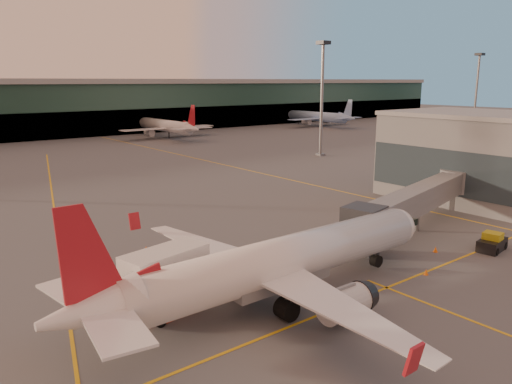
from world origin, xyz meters
TOP-DOWN VIEW (x-y plane):
  - ground at (0.00, 0.00)m, footprint 600.00×600.00m
  - taxi_markings at (-7.32, 44.49)m, footprint 100.12×173.00m
  - gate_building at (41.93, 17.93)m, footprint 18.40×22.40m
  - mast_east_near at (55.00, 62.00)m, footprint 2.40×2.40m
  - mast_east_far at (130.00, 66.00)m, footprint 2.40×2.40m
  - main_airplane at (-4.53, 8.29)m, footprint 34.05×30.58m
  - jet_bridge at (22.38, 13.44)m, footprint 29.62×9.54m
  - catering_truck at (-11.66, 12.25)m, footprint 6.80×3.91m
  - pushback_tug at (21.23, 4.27)m, footprint 3.93×2.50m
  - cone_nose at (16.22, 7.55)m, footprint 0.45×0.45m
  - cone_wing_left at (-6.74, 25.91)m, footprint 0.44×0.44m
  - cone_fwd at (10.11, 4.62)m, footprint 0.42×0.42m

SIDE VIEW (x-z plane):
  - ground at x=0.00m, z-range 0.00..0.00m
  - taxi_markings at x=-7.32m, z-range 0.00..0.01m
  - cone_fwd at x=10.11m, z-range -0.01..0.52m
  - cone_wing_left at x=-6.74m, z-range -0.01..0.55m
  - cone_nose at x=16.22m, z-range -0.01..0.56m
  - pushback_tug at x=21.23m, z-range -0.18..1.72m
  - catering_truck at x=-11.66m, z-range 0.34..5.30m
  - main_airplane at x=-4.53m, z-range -1.80..8.50m
  - jet_bridge at x=22.38m, z-range 0.95..6.29m
  - gate_building at x=41.93m, z-range -0.01..12.59m
  - mast_east_near at x=55.00m, z-range 2.06..27.66m
  - mast_east_far at x=130.00m, z-range 2.06..27.66m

